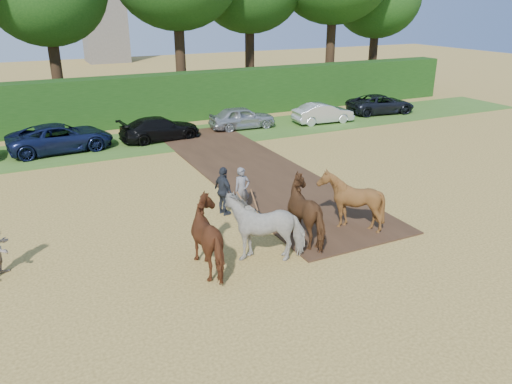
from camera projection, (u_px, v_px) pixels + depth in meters
name	position (u px, v px, depth m)	size (l,w,h in m)	color
ground	(304.00, 238.00, 16.32)	(120.00, 120.00, 0.00)	gold
earth_strip	(252.00, 170.00, 22.79)	(4.50, 17.00, 0.05)	#472D1C
grass_verge	(174.00, 139.00, 28.05)	(50.00, 5.00, 0.03)	#38601E
hedgerow	(151.00, 99.00, 31.29)	(46.00, 1.60, 3.00)	#14380F
spectator_far	(224.00, 191.00, 17.83)	(1.05, 0.44, 1.79)	#23272F
plough_team	(287.00, 217.00, 15.47)	(6.53, 4.89, 2.01)	#5B2A16
parked_cars	(191.00, 124.00, 28.44)	(30.74, 2.94, 1.47)	white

